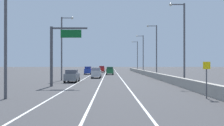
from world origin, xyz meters
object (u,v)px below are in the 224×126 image
car_green_2 (110,71)px  car_red_4 (102,69)px  lamp_post_right_second (182,38)px  lamp_post_right_third (155,48)px  car_silver_3 (96,73)px  lamp_post_right_fifth (137,54)px  lamp_post_left_mid (63,44)px  car_blue_1 (88,70)px  overhead_sign_gantry (57,49)px  lamp_post_left_near (9,22)px  lamp_post_right_fourth (142,52)px  speed_advisory_sign (207,77)px  car_gray_0 (72,76)px

car_green_2 → car_red_4: bearing=98.7°
car_green_2 → lamp_post_right_second: bearing=-73.5°
lamp_post_right_third → car_silver_3: lamp_post_right_third is taller
lamp_post_right_fifth → lamp_post_left_mid: bearing=-111.1°
lamp_post_right_third → lamp_post_left_mid: size_ratio=1.00×
car_blue_1 → lamp_post_right_second: bearing=-65.5°
lamp_post_right_fifth → car_silver_3: size_ratio=2.61×
lamp_post_right_second → lamp_post_right_fifth: bearing=90.0°
car_green_2 → car_silver_3: car_silver_3 is taller
overhead_sign_gantry → lamp_post_left_near: lamp_post_left_near is taller
overhead_sign_gantry → lamp_post_right_fourth: bearing=67.5°
lamp_post_right_second → lamp_post_right_third: 18.33m
overhead_sign_gantry → car_silver_3: size_ratio=1.80×
car_silver_3 → lamp_post_right_fifth: bearing=72.3°
lamp_post_right_fifth → car_green_2: 25.19m
lamp_post_right_third → overhead_sign_gantry: bearing=-129.1°
lamp_post_left_near → lamp_post_right_fourth: bearing=70.6°
lamp_post_right_third → car_silver_3: bearing=-172.3°
speed_advisory_sign → car_red_4: (-10.60, 61.85, -0.71)m
overhead_sign_gantry → lamp_post_right_third: size_ratio=0.69×
car_gray_0 → lamp_post_right_third: bearing=40.1°
lamp_post_right_second → lamp_post_left_mid: bearing=151.1°
car_green_2 → lamp_post_right_third: bearing=-56.0°
lamp_post_right_second → lamp_post_right_fifth: same height
overhead_sign_gantry → car_silver_3: bearing=77.8°
car_red_4 → car_silver_3: bearing=-90.0°
lamp_post_right_fourth → car_gray_0: size_ratio=2.65×
lamp_post_right_fifth → car_blue_1: lamp_post_right_fifth is taller
speed_advisory_sign → lamp_post_left_near: lamp_post_left_near is taller
car_red_4 → car_green_2: bearing=-81.3°
overhead_sign_gantry → car_green_2: size_ratio=1.76×
lamp_post_right_fifth → car_green_2: (-9.57, -22.72, -5.17)m
lamp_post_right_third → lamp_post_right_fifth: same height
car_green_2 → overhead_sign_gantry: bearing=-101.0°
speed_advisory_sign → lamp_post_right_fourth: 49.08m
speed_advisory_sign → car_green_2: 45.18m
overhead_sign_gantry → car_gray_0: size_ratio=1.84×
lamp_post_left_mid → car_green_2: bearing=70.7°
lamp_post_right_second → lamp_post_left_mid: size_ratio=1.00×
lamp_post_right_fifth → car_gray_0: lamp_post_right_fifth is taller
lamp_post_right_third → lamp_post_left_mid: 19.37m
lamp_post_left_mid → lamp_post_right_third: bearing=26.6°
car_green_2 → car_red_4: size_ratio=0.94×
lamp_post_right_fifth → lamp_post_left_near: (-17.67, -67.33, 0.00)m
lamp_post_right_second → lamp_post_right_fourth: 36.67m
overhead_sign_gantry → lamp_post_right_fifth: bearing=74.0°
lamp_post_left_mid → car_blue_1: (2.11, 24.14, -5.13)m
lamp_post_right_third → lamp_post_left_mid: same height
lamp_post_right_fourth → lamp_post_right_third: bearing=-89.1°
lamp_post_left_mid → car_blue_1: 24.77m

